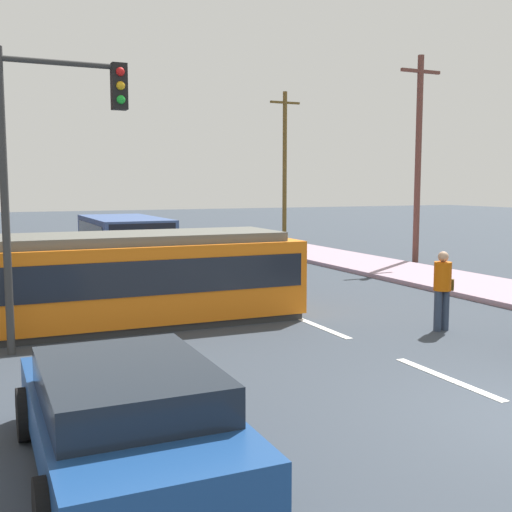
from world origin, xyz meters
TOP-DOWN VIEW (x-y plane):
  - ground_plane at (0.00, 10.00)m, footprint 120.00×120.00m
  - lane_stripe_1 at (0.00, 2.00)m, footprint 0.16×2.40m
  - lane_stripe_2 at (0.00, 6.00)m, footprint 0.16×2.40m
  - lane_stripe_3 at (0.00, 14.07)m, footprint 0.16×2.40m
  - lane_stripe_4 at (0.00, 20.07)m, footprint 0.16×2.40m
  - streetcar_tram at (-3.78, 8.07)m, footprint 7.87×2.69m
  - city_bus at (-1.54, 17.75)m, footprint 2.56×5.66m
  - pedestrian_crossing at (2.16, 4.64)m, footprint 0.51×0.36m
  - parked_sedan_near at (-5.33, 0.90)m, footprint 2.08×4.22m
  - parked_sedan_mid at (-4.89, 12.04)m, footprint 1.99×4.33m
  - parked_sedan_far at (-5.65, 17.79)m, footprint 2.04×4.22m
  - traffic_light_mast at (-5.33, 6.36)m, footprint 2.27×0.33m
  - utility_pole_mid at (9.21, 14.32)m, footprint 1.80×0.24m
  - utility_pole_far at (9.43, 26.15)m, footprint 1.80×0.24m

SIDE VIEW (x-z plane):
  - ground_plane at x=0.00m, z-range 0.00..0.00m
  - lane_stripe_1 at x=0.00m, z-range 0.00..0.01m
  - lane_stripe_2 at x=0.00m, z-range 0.00..0.01m
  - lane_stripe_3 at x=0.00m, z-range 0.00..0.01m
  - lane_stripe_4 at x=0.00m, z-range 0.00..0.01m
  - parked_sedan_mid at x=-4.89m, z-range 0.03..1.22m
  - parked_sedan_far at x=-5.65m, z-range 0.03..1.22m
  - parked_sedan_near at x=-5.33m, z-range 0.03..1.22m
  - pedestrian_crossing at x=2.16m, z-range 0.11..1.78m
  - streetcar_tram at x=-3.78m, z-range 0.03..2.02m
  - city_bus at x=-1.54m, z-range 0.14..1.98m
  - traffic_light_mast at x=-5.33m, z-range 1.02..6.42m
  - utility_pole_mid at x=9.21m, z-range 0.18..8.14m
  - utility_pole_far at x=9.43m, z-range 0.18..8.35m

